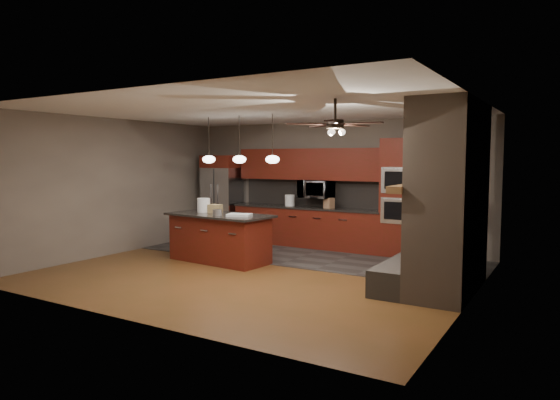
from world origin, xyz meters
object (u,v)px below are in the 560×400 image
Objects in this scene: refrigerator at (223,197)px; cardboard_box at (215,208)px; oven_tower at (403,198)px; counter_bucket at (290,200)px; paint_tray at (239,215)px; microwave at (316,189)px; counter_box at (329,203)px; kitchen_island at (220,238)px; paint_can at (217,213)px; white_bucket at (204,205)px.

cardboard_box is at bearing -56.13° from refrigerator.
oven_tower is at bearing 26.61° from cardboard_box.
oven_tower reaches higher than counter_bucket.
paint_tray is at bearing -47.21° from refrigerator.
microwave is 2.49m from cardboard_box.
counter_bucket reaches higher than counter_box.
kitchen_island is 0.58m from paint_can.
refrigerator is (-2.50, -0.13, -0.27)m from microwave.
counter_box is (1.01, -0.05, -0.01)m from counter_bucket.
cardboard_box is at bearing 14.79° from white_bucket.
cardboard_box is at bearing -101.88° from counter_bucket.
paint_can is 0.76× the size of counter_box.
paint_can is (-0.73, -2.62, -0.32)m from microwave.
paint_can is (0.14, -0.24, 0.51)m from kitchen_island.
microwave is at bearing 75.43° from kitchen_island.
counter_bucket is at bearing -159.21° from counter_box.
cardboard_box is (-0.38, 0.41, 0.02)m from paint_can.
paint_can is at bearing -55.80° from cardboard_box.
counter_bucket is at bearing 88.29° from paint_can.
microwave is 2.89× the size of counter_bucket.
refrigerator is 3.19m from paint_tray.
microwave is at bearing 4.39° from counter_bucket.
microwave is (-1.98, 0.06, 0.11)m from oven_tower.
paint_tray is at bearing -133.67° from oven_tower.
refrigerator reaches higher than microwave.
paint_tray is at bearing -82.66° from counter_box.
counter_bucket reaches higher than paint_tray.
counter_box is at bearing 67.13° from kitchen_island.
white_bucket is 1.22× the size of counter_box.
counter_bucket is (0.69, 2.22, -0.03)m from white_bucket.
paint_tray is at bearing 20.32° from paint_can.
counter_bucket is at bearing 72.69° from white_bucket.
paint_tray is (2.17, -2.34, -0.09)m from refrigerator.
oven_tower is 3.73m from paint_can.
white_bucket is at bearing 150.48° from paint_can.
microwave is 2.94× the size of cardboard_box.
cardboard_box is 2.21m from counter_bucket.
counter_bucket is at bearing 69.81° from cardboard_box.
paint_can is 0.42m from paint_tray.
paint_tray is at bearing -11.28° from white_bucket.
counter_bucket is (0.21, 2.33, 0.56)m from kitchen_island.
counter_box reaches higher than paint_can.
kitchen_island is 8.58× the size of counter_bucket.
microwave reaches higher than counter_box.
oven_tower reaches higher than refrigerator.
paint_can is at bearing -54.38° from kitchen_island.
oven_tower is at bearing -1.66° from microwave.
kitchen_island is 0.77m from white_bucket.
counter_bucket reaches higher than kitchen_island.
microwave is at bearing 178.34° from oven_tower.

